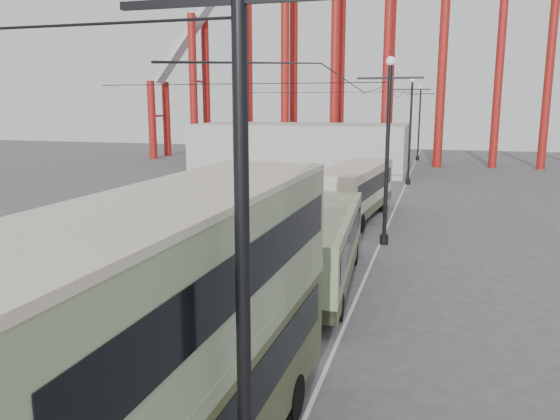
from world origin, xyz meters
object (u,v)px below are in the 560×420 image
(lamp_post_near, at_px, (239,38))
(double_decker_bus, at_px, (182,333))
(single_decker_green, at_px, (322,244))
(pedestrian, at_px, (278,255))
(single_decker_cream, at_px, (354,189))

(lamp_post_near, relative_size, double_decker_bus, 1.03)
(single_decker_green, height_order, pedestrian, single_decker_green)
(lamp_post_near, distance_m, single_decker_green, 15.24)
(single_decker_cream, bearing_deg, single_decker_green, -81.76)
(lamp_post_near, distance_m, single_decker_cream, 27.53)
(double_decker_bus, relative_size, single_decker_green, 0.99)
(lamp_post_near, distance_m, double_decker_bus, 5.25)
(single_decker_cream, bearing_deg, lamp_post_near, -79.44)
(pedestrian, bearing_deg, lamp_post_near, 72.22)
(single_decker_green, xyz_separation_m, single_decker_cream, (-0.64, 12.95, 0.21))
(double_decker_bus, height_order, pedestrian, double_decker_bus)
(double_decker_bus, relative_size, pedestrian, 5.83)
(lamp_post_near, relative_size, single_decker_cream, 0.99)
(single_decker_green, bearing_deg, lamp_post_near, -86.82)
(lamp_post_near, bearing_deg, double_decker_bus, 137.50)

